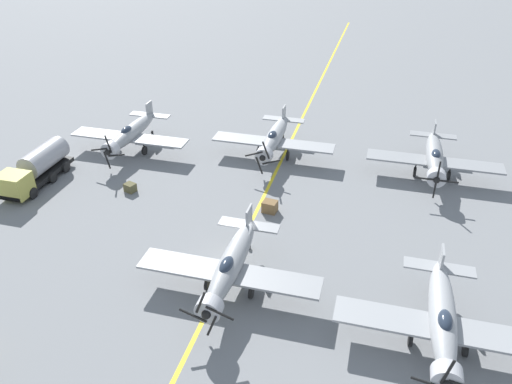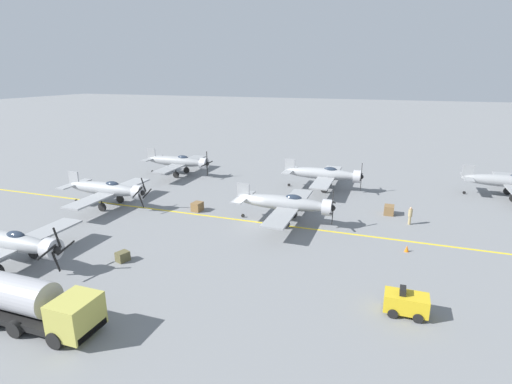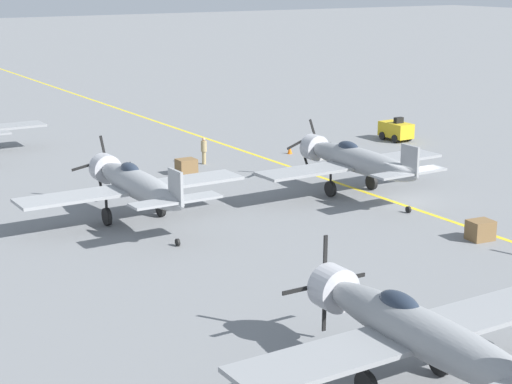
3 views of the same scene
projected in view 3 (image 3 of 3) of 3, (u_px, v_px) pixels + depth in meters
The scene contains 10 objects.
ground_plane at pixel (407, 206), 46.70m from camera, with size 400.00×400.00×0.00m, color slate.
taxiway_stripe at pixel (407, 206), 46.70m from camera, with size 0.30×160.00×0.01m, color yellow.
airplane_mid_center at pixel (356, 160), 48.69m from camera, with size 12.00×9.98×3.72m.
airplane_mid_left at pixel (136, 184), 43.23m from camera, with size 12.00×9.98×3.79m.
airplane_near_left at pixel (414, 330), 25.71m from camera, with size 12.00×9.98×3.80m.
tow_tractor at pixel (396, 130), 64.60m from camera, with size 1.57×2.60×1.79m.
ground_crew_walking at pixel (204, 150), 56.62m from camera, with size 0.39×0.39×1.79m.
supply_crate_mid_lane at pixel (186, 167), 53.90m from camera, with size 1.18×0.99×0.99m, color brown.
supply_crate_outboard at pixel (480, 230), 40.80m from camera, with size 1.15×0.96×0.96m, color brown.
traffic_cone at pixel (290, 150), 59.99m from camera, with size 0.36×0.36×0.55m, color orange.
Camera 3 is at (-30.80, -33.83, 12.53)m, focal length 60.00 mm.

